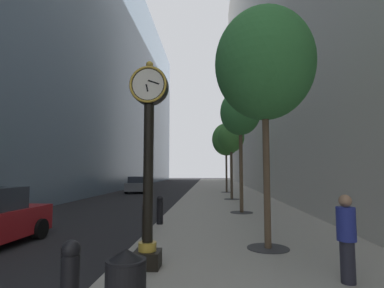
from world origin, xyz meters
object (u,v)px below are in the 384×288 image
(bollard_third, at_px, (146,219))
(car_grey_near, at_px, (139,185))
(street_tree_far, at_px, (226,140))
(street_tree_near, at_px, (264,65))
(street_tree_mid_near, at_px, (240,113))
(pedestrian_walking, at_px, (347,236))
(street_tree_mid_far, at_px, (231,138))
(street_clock, at_px, (148,151))
(bollard_fourth, at_px, (160,209))
(bollard_nearest, at_px, (70,279))

(bollard_third, bearing_deg, car_grey_near, 103.90)
(bollard_third, distance_m, street_tree_far, 20.03)
(street_tree_near, bearing_deg, street_tree_mid_near, 90.00)
(car_grey_near, bearing_deg, pedestrian_walking, -68.19)
(street_tree_mid_far, relative_size, car_grey_near, 1.23)
(bollard_third, xyz_separation_m, street_tree_mid_near, (3.45, 5.81, 4.31))
(street_tree_far, height_order, car_grey_near, street_tree_far)
(street_tree_mid_far, relative_size, street_tree_far, 0.85)
(street_tree_mid_near, bearing_deg, street_tree_near, -90.00)
(street_clock, relative_size, bollard_third, 4.11)
(street_tree_near, xyz_separation_m, street_tree_mid_near, (0.00, 6.72, -0.10))
(street_tree_mid_far, bearing_deg, street_tree_near, -90.00)
(street_clock, xyz_separation_m, bollard_fourth, (-0.59, 5.15, -1.90))
(street_clock, relative_size, pedestrian_walking, 2.80)
(street_tree_near, xyz_separation_m, street_tree_mid_far, (0.00, 13.44, -0.61))
(street_clock, height_order, street_tree_mid_near, street_tree_mid_near)
(street_clock, bearing_deg, street_tree_far, 82.56)
(pedestrian_walking, relative_size, car_grey_near, 0.36)
(car_grey_near, bearing_deg, bollard_nearest, -78.74)
(bollard_nearest, bearing_deg, street_tree_mid_far, 78.85)
(street_tree_mid_far, xyz_separation_m, street_tree_far, (0.00, 6.72, 0.55))
(bollard_third, distance_m, street_tree_near, 5.67)
(bollard_fourth, height_order, street_tree_mid_near, street_tree_mid_near)
(street_clock, height_order, bollard_fourth, street_clock)
(bollard_third, height_order, car_grey_near, car_grey_near)
(bollard_third, height_order, pedestrian_walking, pedestrian_walking)
(street_tree_mid_far, bearing_deg, bollard_third, -105.40)
(street_tree_near, distance_m, pedestrian_walking, 4.88)
(bollard_nearest, distance_m, street_tree_mid_far, 18.25)
(bollard_third, bearing_deg, street_tree_mid_near, 59.28)
(street_tree_mid_far, height_order, car_grey_near, street_tree_mid_far)
(street_clock, bearing_deg, street_tree_mid_near, 71.34)
(pedestrian_walking, bearing_deg, bollard_third, 143.38)
(street_clock, relative_size, street_tree_near, 0.68)
(street_tree_far, bearing_deg, street_tree_mid_near, -90.00)
(street_tree_far, distance_m, pedestrian_walking, 22.94)
(bollard_nearest, height_order, bollard_third, same)
(car_grey_near, bearing_deg, street_clock, -76.25)
(bollard_third, distance_m, car_grey_near, 21.09)
(bollard_fourth, height_order, street_tree_near, street_tree_near)
(bollard_nearest, distance_m, street_tree_far, 24.86)
(bollard_third, bearing_deg, bollard_fourth, 90.00)
(street_tree_mid_near, xyz_separation_m, car_grey_near, (-8.52, 14.67, -4.25))
(bollard_fourth, distance_m, street_tree_mid_near, 6.44)
(street_tree_far, relative_size, pedestrian_walking, 4.02)
(street_tree_far, bearing_deg, bollard_fourth, -101.64)
(bollard_third, xyz_separation_m, bollard_fourth, (0.00, 2.49, 0.00))
(street_tree_mid_far, bearing_deg, street_tree_mid_near, -90.00)
(bollard_nearest, distance_m, bollard_third, 4.98)
(bollard_fourth, xyz_separation_m, street_tree_far, (3.45, 16.75, 4.34))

